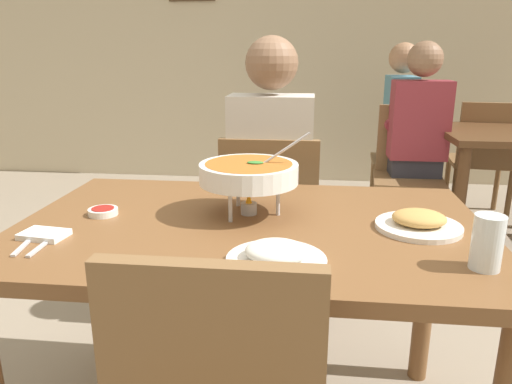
# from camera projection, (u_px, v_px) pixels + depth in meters

# --- Properties ---
(cafe_rear_partition) EXTENTS (10.00, 0.10, 3.00)m
(cafe_rear_partition) POSITION_uv_depth(u_px,v_px,m) (296.00, 23.00, 4.52)
(cafe_rear_partition) COLOR beige
(cafe_rear_partition) RESTS_ON ground_plane
(dining_table_main) EXTENTS (1.36, 0.88, 0.76)m
(dining_table_main) POSITION_uv_depth(u_px,v_px,m) (250.00, 256.00, 1.45)
(dining_table_main) COLOR brown
(dining_table_main) RESTS_ON ground_plane
(chair_diner_main) EXTENTS (0.44, 0.44, 0.90)m
(chair_diner_main) POSITION_uv_depth(u_px,v_px,m) (270.00, 221.00, 2.18)
(chair_diner_main) COLOR brown
(chair_diner_main) RESTS_ON ground_plane
(diner_main) EXTENTS (0.40, 0.45, 1.31)m
(diner_main) POSITION_uv_depth(u_px,v_px,m) (271.00, 168.00, 2.15)
(diner_main) COLOR #2D2D38
(diner_main) RESTS_ON ground_plane
(curry_bowl) EXTENTS (0.33, 0.30, 0.26)m
(curry_bowl) POSITION_uv_depth(u_px,v_px,m) (249.00, 174.00, 1.46)
(curry_bowl) COLOR silver
(curry_bowl) RESTS_ON dining_table_main
(rice_plate) EXTENTS (0.24, 0.24, 0.06)m
(rice_plate) POSITION_uv_depth(u_px,v_px,m) (276.00, 256.00, 1.14)
(rice_plate) COLOR white
(rice_plate) RESTS_ON dining_table_main
(appetizer_plate) EXTENTS (0.24, 0.24, 0.06)m
(appetizer_plate) POSITION_uv_depth(u_px,v_px,m) (418.00, 222.00, 1.37)
(appetizer_plate) COLOR white
(appetizer_plate) RESTS_ON dining_table_main
(sauce_dish) EXTENTS (0.09, 0.09, 0.02)m
(sauce_dish) POSITION_uv_depth(u_px,v_px,m) (103.00, 211.00, 1.48)
(sauce_dish) COLOR white
(sauce_dish) RESTS_ON dining_table_main
(napkin_folded) EXTENTS (0.13, 0.09, 0.02)m
(napkin_folded) POSITION_uv_depth(u_px,v_px,m) (44.00, 235.00, 1.30)
(napkin_folded) COLOR white
(napkin_folded) RESTS_ON dining_table_main
(fork_utensil) EXTENTS (0.04, 0.17, 0.01)m
(fork_utensil) POSITION_uv_depth(u_px,v_px,m) (27.00, 243.00, 1.26)
(fork_utensil) COLOR silver
(fork_utensil) RESTS_ON dining_table_main
(spoon_utensil) EXTENTS (0.02, 0.17, 0.01)m
(spoon_utensil) POSITION_uv_depth(u_px,v_px,m) (45.00, 243.00, 1.25)
(spoon_utensil) COLOR silver
(spoon_utensil) RESTS_ON dining_table_main
(drink_glass) EXTENTS (0.07, 0.07, 0.13)m
(drink_glass) POSITION_uv_depth(u_px,v_px,m) (487.00, 245.00, 1.10)
(drink_glass) COLOR silver
(drink_glass) RESTS_ON dining_table_main
(chair_bg_left) EXTENTS (0.47, 0.47, 0.90)m
(chair_bg_left) POSITION_uv_depth(u_px,v_px,m) (414.00, 152.00, 3.67)
(chair_bg_left) COLOR brown
(chair_bg_left) RESTS_ON ground_plane
(chair_bg_middle) EXTENTS (0.48, 0.48, 0.90)m
(chair_bg_middle) POSITION_uv_depth(u_px,v_px,m) (408.00, 166.00, 3.22)
(chair_bg_middle) COLOR brown
(chair_bg_middle) RESTS_ON ground_plane
(chair_bg_right) EXTENTS (0.49, 0.49, 0.90)m
(chair_bg_right) POSITION_uv_depth(u_px,v_px,m) (484.00, 154.00, 3.59)
(chair_bg_right) COLOR brown
(chair_bg_right) RESTS_ON ground_plane
(patron_bg_left) EXTENTS (0.45, 0.40, 1.31)m
(patron_bg_left) POSITION_uv_depth(u_px,v_px,m) (404.00, 120.00, 3.66)
(patron_bg_left) COLOR #2D2D38
(patron_bg_left) RESTS_ON ground_plane
(patron_bg_middle) EXTENTS (0.40, 0.45, 1.31)m
(patron_bg_middle) POSITION_uv_depth(u_px,v_px,m) (417.00, 131.00, 3.16)
(patron_bg_middle) COLOR #2D2D38
(patron_bg_middle) RESTS_ON ground_plane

